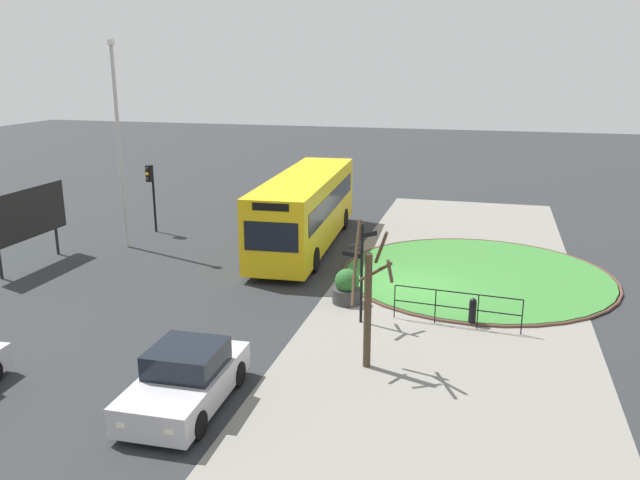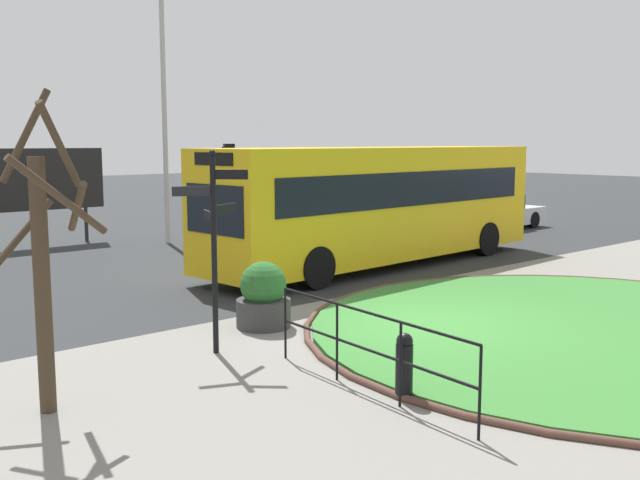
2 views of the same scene
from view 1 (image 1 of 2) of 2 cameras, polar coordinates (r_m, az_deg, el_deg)
The scene contains 15 objects.
ground at distance 23.99m, azimuth 7.91°, elevation -4.18°, with size 120.00×120.00×0.00m, color #282B2D.
sidewalk_paving at distance 23.86m, azimuth 11.72°, elevation -4.44°, with size 32.00×8.82×0.02m, color gray.
grass_island at distance 25.77m, azimuth 13.62°, elevation -2.97°, with size 10.11×10.11×0.10m, color #387A33.
grass_kerb_ring at distance 25.77m, azimuth 13.62°, elevation -2.96°, with size 10.42×10.42×0.11m, color brown.
signpost_directional at distance 20.09m, azimuth 3.61°, elevation -2.21°, with size 1.19×1.07×3.25m.
bollard_foreground at distance 20.83m, azimuth 13.30°, elevation -6.16°, with size 0.23×0.23×0.91m.
railing_grass_edge at distance 20.56m, azimuth 11.96°, elevation -5.57°, with size 0.39×3.95×1.14m.
bus_yellow at distance 28.64m, azimuth -1.31°, elevation 2.78°, with size 11.20×3.11×3.21m.
car_near_lane at distance 16.08m, azimuth -11.76°, elevation -11.97°, with size 4.04×1.99×1.46m.
car_trailing at distance 38.39m, azimuth -1.38°, elevation 4.29°, with size 4.65×1.94×1.31m.
traffic_light_near at distance 31.98m, azimuth -14.69°, elevation 4.87°, with size 0.49×0.30×3.29m.
lamppost_tall at distance 29.38m, azimuth -17.32°, elevation 8.38°, with size 0.32×0.32×8.90m.
billboard_left at distance 28.26m, azimuth -24.50°, elevation 2.00°, with size 4.63×0.16×3.15m.
planter_near_signpost at distance 22.09m, azimuth 2.39°, elevation -4.25°, with size 0.99×0.99×1.22m.
street_tree_bare at distance 17.14m, azimuth 4.33°, elevation -5.17°, with size 1.19×1.12×4.03m.
Camera 1 is at (-22.49, -2.59, 7.94)m, focal length 36.28 mm.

